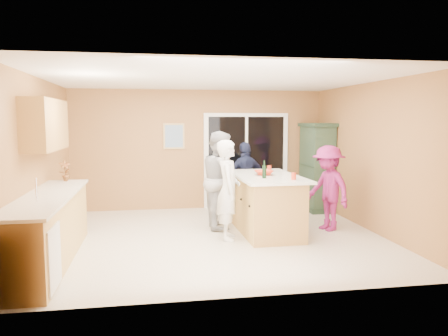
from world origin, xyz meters
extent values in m
plane|color=silver|center=(0.00, 0.00, 0.00)|extent=(5.50, 5.50, 0.00)
cube|color=white|center=(0.00, 0.00, 2.60)|extent=(5.50, 5.00, 0.10)
cube|color=tan|center=(0.00, 2.50, 1.30)|extent=(5.50, 0.10, 2.60)
cube|color=tan|center=(0.00, -2.50, 1.30)|extent=(5.50, 0.10, 2.60)
cube|color=tan|center=(-2.75, 0.00, 1.30)|extent=(0.10, 5.00, 2.60)
cube|color=tan|center=(2.75, 0.00, 1.30)|extent=(0.10, 5.00, 2.60)
cube|color=tan|center=(-2.45, -0.90, 0.45)|extent=(0.60, 3.00, 0.90)
cube|color=silver|center=(-2.44, -2.00, 0.40)|extent=(0.62, 0.60, 0.72)
cube|color=beige|center=(-2.44, -0.90, 0.92)|extent=(0.65, 3.05, 0.04)
cylinder|color=silver|center=(-2.45, -1.40, 1.09)|extent=(0.02, 0.02, 0.30)
cube|color=tan|center=(-2.58, -0.20, 1.88)|extent=(0.35, 1.60, 0.75)
cube|color=white|center=(1.05, 2.47, 1.05)|extent=(1.90, 0.05, 2.10)
cube|color=black|center=(1.05, 2.46, 1.05)|extent=(1.70, 0.03, 1.94)
cube|color=white|center=(1.05, 2.45, 1.05)|extent=(0.06, 0.04, 1.94)
cube|color=silver|center=(1.20, 2.44, 1.00)|extent=(0.02, 0.03, 0.12)
cube|color=tan|center=(-0.55, 2.48, 1.60)|extent=(0.46, 0.03, 0.56)
cube|color=#4B6E9B|center=(-0.55, 2.47, 1.60)|extent=(0.38, 0.02, 0.48)
cube|color=tan|center=(0.90, 0.15, 0.48)|extent=(0.91, 1.71, 0.97)
cube|color=beige|center=(0.90, 0.15, 0.99)|extent=(1.07, 1.94, 0.04)
cube|color=black|center=(0.90, 0.15, 0.05)|extent=(0.82, 1.63, 0.11)
cube|color=#233827|center=(2.49, 1.90, 0.06)|extent=(0.52, 0.99, 0.11)
cube|color=#37523D|center=(2.49, 1.90, 0.93)|extent=(0.47, 0.93, 1.75)
cube|color=#233827|center=(2.49, 1.90, 1.84)|extent=(0.54, 1.02, 0.07)
imported|color=white|center=(0.18, -0.12, 0.81)|extent=(0.47, 0.65, 1.63)
imported|color=#B0B0B3|center=(0.19, 0.69, 0.87)|extent=(0.68, 0.86, 1.75)
imported|color=#1A1A3A|center=(0.83, 1.48, 0.76)|extent=(0.95, 0.59, 1.51)
imported|color=#8A1E6B|center=(2.03, 0.18, 0.75)|extent=(0.84, 1.10, 1.50)
imported|color=red|center=(0.85, 0.17, 1.05)|extent=(0.34, 0.34, 0.08)
imported|color=red|center=(-2.45, 0.45, 1.11)|extent=(0.22, 0.18, 0.35)
cylinder|color=red|center=(1.16, -0.49, 1.06)|extent=(0.10, 0.10, 0.11)
cylinder|color=red|center=(1.09, 0.68, 1.06)|extent=(0.09, 0.09, 0.11)
cylinder|color=black|center=(0.75, -0.23, 1.11)|extent=(0.07, 0.07, 0.21)
cylinder|color=black|center=(0.75, -0.23, 1.26)|extent=(0.02, 0.02, 0.08)
cylinder|color=silver|center=(0.91, 0.32, 1.02)|extent=(0.23, 0.23, 0.01)
camera|label=1|loc=(-1.05, -7.02, 1.94)|focal=35.00mm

